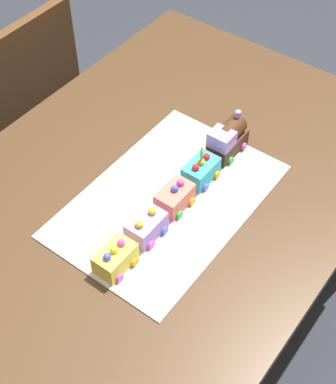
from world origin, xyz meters
The scene contains 10 objects.
ground_plane centered at (0.00, 0.00, 0.00)m, with size 8.00×8.00×0.00m, color #2D3038.
dining_table centered at (0.00, 0.00, 0.63)m, with size 1.40×1.00×0.74m.
chair centered at (-0.19, -0.83, 0.47)m, with size 0.40×0.40×0.86m.
cake_board centered at (0.05, 0.05, 0.74)m, with size 0.60×0.40×0.00m, color silver.
cake_locomotive centered at (-0.19, 0.08, 0.79)m, with size 0.14×0.08×0.12m.
cake_car_gondola_turquoise centered at (-0.06, 0.08, 0.77)m, with size 0.10×0.08×0.07m.
cake_car_hopper_coral centered at (0.06, 0.08, 0.77)m, with size 0.10×0.08×0.07m.
cake_car_flatbed_lavender centered at (0.18, 0.08, 0.77)m, with size 0.10×0.08×0.07m.
cake_car_tanker_lemon centered at (0.29, 0.08, 0.77)m, with size 0.10×0.08×0.07m.
birthday_candle centered at (-0.06, 0.08, 0.84)m, with size 0.01×0.01×0.05m.
Camera 1 is at (0.84, 0.64, 1.89)m, focal length 53.95 mm.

